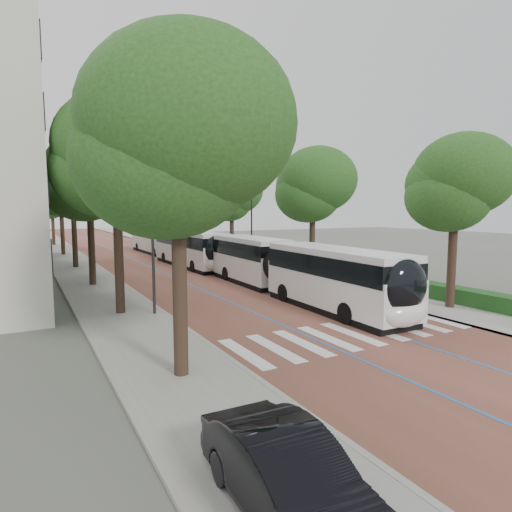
# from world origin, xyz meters

# --- Properties ---
(ground) EXTENTS (160.00, 160.00, 0.00)m
(ground) POSITION_xyz_m (0.00, 0.00, 0.00)
(ground) COLOR #51544C
(ground) RESTS_ON ground
(road) EXTENTS (11.00, 140.00, 0.02)m
(road) POSITION_xyz_m (0.00, 40.00, 0.01)
(road) COLOR brown
(road) RESTS_ON ground
(sidewalk_left) EXTENTS (4.00, 140.00, 0.12)m
(sidewalk_left) POSITION_xyz_m (-7.50, 40.00, 0.06)
(sidewalk_left) COLOR gray
(sidewalk_left) RESTS_ON ground
(sidewalk_right) EXTENTS (4.00, 140.00, 0.12)m
(sidewalk_right) POSITION_xyz_m (7.50, 40.00, 0.06)
(sidewalk_right) COLOR gray
(sidewalk_right) RESTS_ON ground
(kerb_left) EXTENTS (0.20, 140.00, 0.14)m
(kerb_left) POSITION_xyz_m (-5.60, 40.00, 0.06)
(kerb_left) COLOR gray
(kerb_left) RESTS_ON ground
(kerb_right) EXTENTS (0.20, 140.00, 0.14)m
(kerb_right) POSITION_xyz_m (5.60, 40.00, 0.06)
(kerb_right) COLOR gray
(kerb_right) RESTS_ON ground
(zebra_crossing) EXTENTS (10.55, 3.60, 0.01)m
(zebra_crossing) POSITION_xyz_m (0.20, 1.00, 0.03)
(zebra_crossing) COLOR silver
(zebra_crossing) RESTS_ON ground
(lane_line_left) EXTENTS (0.12, 126.00, 0.01)m
(lane_line_left) POSITION_xyz_m (-1.60, 40.00, 0.02)
(lane_line_left) COLOR #2363B1
(lane_line_left) RESTS_ON road
(lane_line_right) EXTENTS (0.12, 126.00, 0.01)m
(lane_line_right) POSITION_xyz_m (1.60, 40.00, 0.02)
(lane_line_right) COLOR #2363B1
(lane_line_right) RESTS_ON road
(hedge) EXTENTS (1.20, 14.00, 0.80)m
(hedge) POSITION_xyz_m (9.10, 0.00, 0.52)
(hedge) COLOR #194718
(hedge) RESTS_ON sidewalk_right
(streetlight_far) EXTENTS (1.82, 0.20, 8.00)m
(streetlight_far) POSITION_xyz_m (6.62, 22.00, 4.82)
(streetlight_far) COLOR #28292B
(streetlight_far) RESTS_ON sidewalk_right
(lamp_post_left) EXTENTS (0.14, 0.14, 8.00)m
(lamp_post_left) POSITION_xyz_m (-6.10, 8.00, 4.12)
(lamp_post_left) COLOR #28292B
(lamp_post_left) RESTS_ON sidewalk_left
(trees_left) EXTENTS (6.27, 60.96, 10.14)m
(trees_left) POSITION_xyz_m (-7.50, 23.00, 7.06)
(trees_left) COLOR black
(trees_left) RESTS_ON ground
(trees_right) EXTENTS (5.84, 47.39, 9.22)m
(trees_right) POSITION_xyz_m (7.70, 24.17, 6.34)
(trees_right) COLOR black
(trees_right) RESTS_ON ground
(lead_bus) EXTENTS (2.94, 18.45, 3.20)m
(lead_bus) POSITION_xyz_m (2.30, 8.38, 1.63)
(lead_bus) COLOR black
(lead_bus) RESTS_ON ground
(bus_queued_0) EXTENTS (2.83, 12.46, 3.20)m
(bus_queued_0) POSITION_xyz_m (1.73, 23.87, 1.62)
(bus_queued_0) COLOR silver
(bus_queued_0) RESTS_ON ground
(bus_queued_1) EXTENTS (2.74, 12.44, 3.20)m
(bus_queued_1) POSITION_xyz_m (2.24, 36.86, 1.62)
(bus_queued_1) COLOR silver
(bus_queued_1) RESTS_ON ground
(parked_car) EXTENTS (1.60, 4.32, 1.41)m
(parked_car) POSITION_xyz_m (-8.00, -6.75, 0.83)
(parked_car) COLOR black
(parked_car) RESTS_ON sidewalk_left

